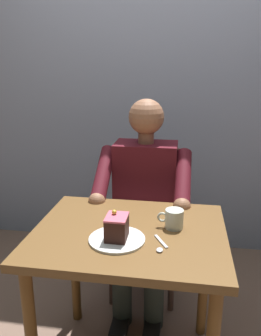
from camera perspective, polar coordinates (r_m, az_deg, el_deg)
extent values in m
cube|color=#909DB6|center=(2.64, 4.63, 18.49)|extent=(6.40, 0.12, 3.00)
cube|color=brown|center=(1.52, -0.22, -10.85)|extent=(0.83, 0.67, 0.04)
cylinder|color=brown|center=(1.93, 12.12, -17.05)|extent=(0.05, 0.05, 0.72)
cylinder|color=brown|center=(2.01, -9.23, -15.39)|extent=(0.05, 0.05, 0.72)
cube|color=brown|center=(2.18, 2.45, -9.79)|extent=(0.42, 0.42, 0.04)
cube|color=brown|center=(2.26, 3.10, -2.09)|extent=(0.38, 0.04, 0.45)
cylinder|color=brown|center=(2.13, 6.82, -17.58)|extent=(0.04, 0.04, 0.44)
cylinder|color=brown|center=(2.17, -3.15, -16.81)|extent=(0.04, 0.04, 0.44)
cylinder|color=brown|center=(2.44, 7.22, -12.81)|extent=(0.04, 0.04, 0.44)
cylinder|color=brown|center=(2.47, -1.35, -12.24)|extent=(0.04, 0.04, 0.44)
cube|color=#52131D|center=(2.05, 2.49, -2.99)|extent=(0.36, 0.22, 0.52)
sphere|color=#996648|center=(1.95, 2.64, 8.48)|extent=(0.20, 0.20, 0.20)
cylinder|color=#996648|center=(1.97, 2.59, 5.01)|extent=(0.09, 0.09, 0.06)
cylinder|color=#52131D|center=(1.87, 8.72, -1.44)|extent=(0.08, 0.33, 0.26)
sphere|color=#996648|center=(1.76, 8.50, -6.31)|extent=(0.09, 0.09, 0.09)
cylinder|color=#52131D|center=(1.92, -4.49, -0.80)|extent=(0.08, 0.33, 0.26)
sphere|color=#996648|center=(1.81, -5.59, -5.48)|extent=(0.09, 0.09, 0.09)
cylinder|color=#29322D|center=(2.05, 4.53, -11.68)|extent=(0.13, 0.38, 0.14)
cylinder|color=#29322D|center=(2.07, -0.53, -11.34)|extent=(0.13, 0.38, 0.14)
cylinder|color=#29322D|center=(2.03, 3.91, -19.88)|extent=(0.11, 0.11, 0.42)
cube|color=black|center=(2.10, 3.63, -24.94)|extent=(0.09, 0.22, 0.05)
cylinder|color=#29322D|center=(2.05, -1.41, -19.43)|extent=(0.11, 0.11, 0.42)
cube|color=black|center=(2.12, -1.70, -24.46)|extent=(0.09, 0.22, 0.05)
cylinder|color=white|center=(1.43, -2.26, -11.71)|extent=(0.23, 0.23, 0.01)
cube|color=#371B15|center=(1.40, -2.29, -9.93)|extent=(0.08, 0.10, 0.09)
cube|color=#D95F77|center=(1.38, -2.31, -8.13)|extent=(0.09, 0.11, 0.01)
sphere|color=gold|center=(1.39, -2.70, -7.31)|extent=(0.02, 0.02, 0.02)
cylinder|color=silver|center=(1.52, 7.25, -8.35)|extent=(0.08, 0.08, 0.08)
torus|color=silver|center=(1.52, 5.30, -8.11)|extent=(0.05, 0.01, 0.05)
cylinder|color=black|center=(1.51, 7.31, -7.11)|extent=(0.07, 0.07, 0.01)
cube|color=silver|center=(1.42, 5.07, -12.02)|extent=(0.06, 0.10, 0.01)
ellipsoid|color=silver|center=(1.36, 4.85, -13.36)|extent=(0.03, 0.04, 0.01)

